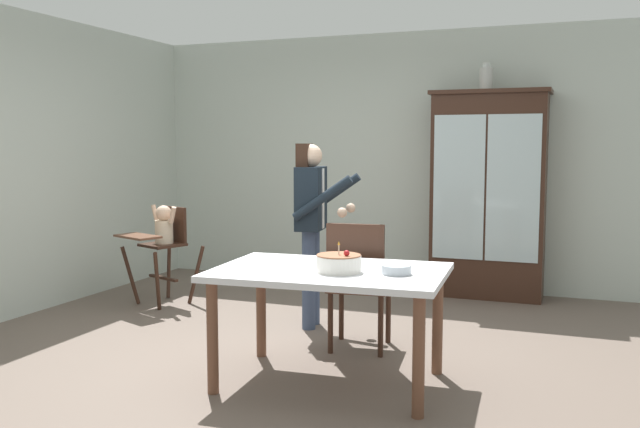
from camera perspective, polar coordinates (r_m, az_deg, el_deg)
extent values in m
plane|color=#66564C|center=(5.20, -2.84, -11.22)|extent=(6.24, 6.24, 0.00)
cube|color=beige|center=(7.45, 5.32, 4.47)|extent=(5.32, 0.06, 2.70)
cube|color=beige|center=(6.50, -24.68, 3.77)|extent=(0.06, 5.32, 2.70)
cube|color=#382116|center=(6.99, 13.84, 1.40)|extent=(1.09, 0.42, 2.01)
cube|color=#382116|center=(6.99, 14.04, 9.80)|extent=(1.15, 0.48, 0.04)
cube|color=silver|center=(6.80, 11.48, 2.18)|extent=(0.49, 0.01, 1.41)
cube|color=silver|center=(6.74, 15.79, 2.05)|extent=(0.49, 0.01, 1.41)
cube|color=#382116|center=(6.98, 13.86, 2.22)|extent=(1.01, 0.36, 0.02)
cylinder|color=#B2B7B2|center=(7.00, 13.68, 10.87)|extent=(0.13, 0.13, 0.22)
cylinder|color=#B2B7B2|center=(7.02, 13.71, 11.97)|extent=(0.07, 0.07, 0.05)
cylinder|color=#382116|center=(6.78, -15.53, -4.95)|extent=(0.17, 0.10, 0.56)
cylinder|color=#382116|center=(6.42, -13.41, -5.49)|extent=(0.10, 0.17, 0.56)
cylinder|color=#382116|center=(7.03, -12.49, -4.51)|extent=(0.10, 0.17, 0.56)
cylinder|color=#382116|center=(6.68, -10.29, -5.00)|extent=(0.17, 0.10, 0.56)
cube|color=#382116|center=(6.73, -12.92, -5.21)|extent=(0.41, 0.19, 0.02)
cube|color=#382116|center=(6.68, -12.99, -2.51)|extent=(0.44, 0.44, 0.02)
cube|color=#382116|center=(6.74, -11.94, -0.84)|extent=(0.30, 0.14, 0.34)
cube|color=brown|center=(6.51, -14.95, -1.81)|extent=(0.50, 0.38, 0.02)
cylinder|color=beige|center=(6.67, -12.87, -1.45)|extent=(0.17, 0.17, 0.22)
sphere|color=beige|center=(6.65, -12.90, 0.06)|extent=(0.15, 0.15, 0.15)
cylinder|color=beige|center=(6.77, -13.58, 0.08)|extent=(0.11, 0.08, 0.17)
cylinder|color=beige|center=(6.54, -12.20, -0.08)|extent=(0.11, 0.08, 0.17)
cylinder|color=#3D4C6B|center=(5.65, -0.95, -5.53)|extent=(0.11, 0.11, 0.82)
cylinder|color=#3D4C6B|center=(5.81, -0.57, -5.21)|extent=(0.11, 0.11, 0.82)
cube|color=#19232D|center=(5.64, -0.77, 1.32)|extent=(0.25, 0.39, 0.52)
cube|color=white|center=(5.62, 0.27, 1.30)|extent=(0.02, 0.06, 0.49)
sphere|color=beige|center=(5.63, -0.77, 4.88)|extent=(0.19, 0.19, 0.19)
cube|color=#382319|center=(5.64, -1.31, 3.66)|extent=(0.13, 0.21, 0.44)
cylinder|color=#19232D|center=(5.41, 0.20, 1.32)|extent=(0.50, 0.14, 0.37)
sphere|color=beige|center=(5.39, 1.86, 0.12)|extent=(0.08, 0.08, 0.08)
cylinder|color=#19232D|center=(5.81, 1.03, 1.62)|extent=(0.50, 0.14, 0.37)
sphere|color=beige|center=(5.79, 2.58, 0.51)|extent=(0.08, 0.08, 0.08)
cube|color=silver|center=(4.33, 0.82, -4.87)|extent=(1.50, 1.05, 0.04)
cylinder|color=brown|center=(4.28, -8.95, -10.14)|extent=(0.07, 0.07, 0.70)
cylinder|color=brown|center=(3.91, 8.22, -11.69)|extent=(0.07, 0.07, 0.70)
cylinder|color=brown|center=(4.97, -4.94, -7.85)|extent=(0.07, 0.07, 0.70)
cylinder|color=brown|center=(4.65, 9.77, -8.86)|extent=(0.07, 0.07, 0.70)
cylinder|color=white|center=(4.22, 1.57, -4.18)|extent=(0.28, 0.28, 0.10)
cylinder|color=#935B3D|center=(4.21, 1.57, -3.45)|extent=(0.27, 0.27, 0.01)
cylinder|color=#F2E5CC|center=(4.21, 1.58, -3.00)|extent=(0.01, 0.01, 0.06)
cone|color=yellow|center=(4.20, 1.58, -2.43)|extent=(0.02, 0.02, 0.02)
sphere|color=red|center=(4.16, 2.23, -3.28)|extent=(0.04, 0.04, 0.04)
cylinder|color=#B2BCC6|center=(4.18, 6.38, -4.63)|extent=(0.18, 0.18, 0.05)
cylinder|color=#382116|center=(5.34, 5.71, -8.29)|extent=(0.04, 0.04, 0.45)
cylinder|color=#382116|center=(5.40, 1.79, -8.09)|extent=(0.04, 0.04, 0.45)
cylinder|color=#382116|center=(4.98, 5.08, -9.30)|extent=(0.04, 0.04, 0.45)
cylinder|color=#382116|center=(5.05, 0.87, -9.07)|extent=(0.04, 0.04, 0.45)
cube|color=brown|center=(5.13, 3.38, -6.08)|extent=(0.49, 0.49, 0.03)
cube|color=#382116|center=(4.89, 2.96, -3.63)|extent=(0.42, 0.09, 0.48)
cylinder|color=#382116|center=(4.86, 5.16, -3.71)|extent=(0.03, 0.03, 0.48)
cylinder|color=#382116|center=(4.93, 0.79, -3.54)|extent=(0.03, 0.03, 0.48)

